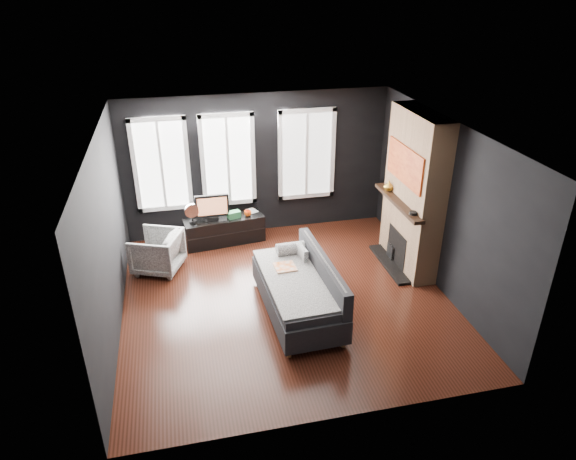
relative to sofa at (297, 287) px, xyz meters
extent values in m
plane|color=black|center=(-0.09, 0.40, -0.45)|extent=(5.00, 5.00, 0.00)
plane|color=white|center=(-0.09, 0.40, 2.25)|extent=(5.00, 5.00, 0.00)
cube|color=black|center=(-0.09, 2.90, 0.90)|extent=(5.00, 0.02, 2.70)
cube|color=black|center=(-2.59, 0.40, 0.90)|extent=(0.02, 5.00, 2.70)
cube|color=black|center=(2.41, 0.40, 0.90)|extent=(0.02, 5.00, 2.70)
cube|color=gray|center=(0.20, 0.54, 0.20)|extent=(0.12, 0.33, 0.33)
imported|color=silver|center=(-2.04, 1.74, -0.06)|extent=(0.93, 0.96, 0.77)
imported|color=#D0460C|center=(-0.36, 2.48, 0.13)|extent=(0.15, 0.12, 0.13)
imported|color=#BFB393|center=(-0.32, 2.63, 0.17)|extent=(0.16, 0.08, 0.22)
cube|color=#296D3C|center=(-0.62, 2.46, 0.13)|extent=(0.26, 0.21, 0.13)
imported|color=gold|center=(1.96, 1.45, 0.87)|extent=(0.21, 0.21, 0.17)
cylinder|color=black|center=(1.96, 0.45, 0.81)|extent=(0.13, 0.13, 0.04)
camera|label=1|loc=(-1.54, -6.19, 4.18)|focal=32.00mm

